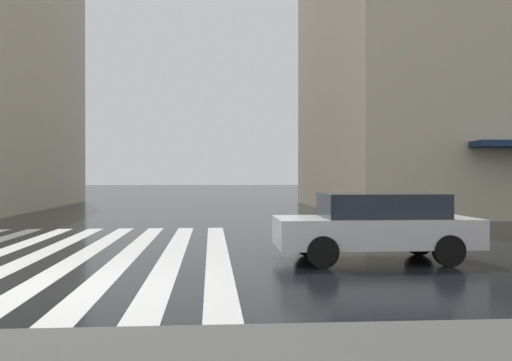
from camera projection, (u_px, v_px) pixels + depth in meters
The scene contains 3 objects.
ground_plane at pixel (53, 289), 9.09m from camera, with size 220.00×220.00×0.00m, color black.
zebra_crossing at pixel (62, 255), 13.01m from camera, with size 13.00×7.50×0.01m.
car_white at pixel (376, 225), 12.03m from camera, with size 1.85×4.10×1.41m.
Camera 1 is at (-9.30, -2.49, 1.76)m, focal length 40.65 mm.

